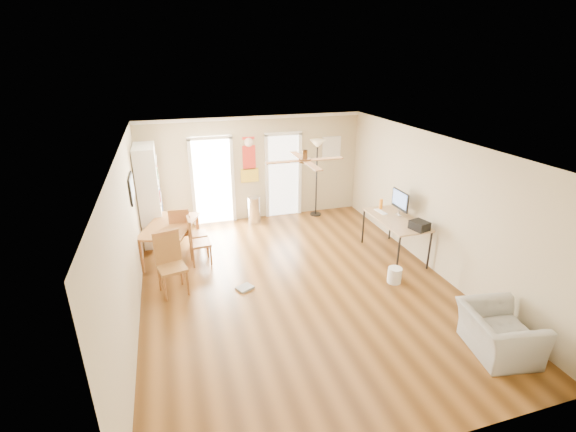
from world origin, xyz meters
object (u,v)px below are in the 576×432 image
object	(u,v)px
bookshelf	(149,195)
dining_chair_right_a	(198,232)
trash_can	(254,210)
wastebasket_a	(395,275)
torchiere_lamp	(317,179)
armchair	(498,333)
dining_chair_near	(172,265)
dining_table	(171,241)
computer_desk	(394,237)
dining_chair_right_b	(200,241)
dining_chair_far	(180,229)
printer	(420,225)

from	to	relation	value
bookshelf	dining_chair_right_a	distance (m)	1.39
trash_can	wastebasket_a	xyz separation A→B (m)	(1.88, -3.58, -0.19)
torchiere_lamp	armchair	distance (m)	5.77
dining_chair_right_a	dining_chair_near	size ratio (longest dim) A/B	0.81
dining_table	torchiere_lamp	size ratio (longest dim) A/B	0.74
computer_desk	dining_table	bearing A→B (deg)	164.34
dining_chair_right_b	dining_chair_far	distance (m)	0.75
bookshelf	trash_can	distance (m)	2.54
dining_chair_near	computer_desk	bearing A→B (deg)	-11.10
dining_table	trash_can	xyz separation A→B (m)	(2.04, 1.33, -0.03)
dining_table	dining_chair_far	size ratio (longest dim) A/B	1.45
torchiere_lamp	computer_desk	xyz separation A→B (m)	(0.76, -2.63, -0.58)
bookshelf	dining_chair_right_b	distance (m)	1.76
computer_desk	torchiere_lamp	bearing A→B (deg)	106.09
dining_chair_right_b	armchair	distance (m)	5.42
dining_chair_near	printer	world-z (taller)	dining_chair_near
computer_desk	printer	size ratio (longest dim) A/B	4.73
dining_chair_right_b	computer_desk	distance (m)	4.00
dining_chair_right_b	printer	bearing A→B (deg)	-112.69
computer_desk	wastebasket_a	size ratio (longest dim) A/B	5.18
armchair	dining_chair_right_a	bearing A→B (deg)	50.29
dining_table	trash_can	size ratio (longest dim) A/B	2.18
dining_chair_right_a	printer	xyz separation A→B (m)	(4.05, -1.99, 0.46)
printer	torchiere_lamp	bearing A→B (deg)	90.48
trash_can	printer	size ratio (longest dim) A/B	2.07
wastebasket_a	armchair	distance (m)	2.13
bookshelf	torchiere_lamp	size ratio (longest dim) A/B	1.10
trash_can	wastebasket_a	bearing A→B (deg)	-62.31
wastebasket_a	computer_desk	bearing A→B (deg)	60.94
dining_table	dining_chair_right_b	distance (m)	0.71
computer_desk	printer	distance (m)	0.79
dining_chair_right_a	armchair	size ratio (longest dim) A/B	0.90
computer_desk	printer	xyz separation A→B (m)	(0.13, -0.61, 0.50)
dining_chair_near	dining_chair_far	world-z (taller)	dining_chair_near
printer	armchair	bearing A→B (deg)	-111.86
bookshelf	computer_desk	bearing A→B (deg)	-25.61
bookshelf	computer_desk	distance (m)	5.35
wastebasket_a	armchair	bearing A→B (deg)	-79.51
dining_chair_right_a	trash_can	world-z (taller)	dining_chair_right_a
dining_chair_right_a	wastebasket_a	xyz separation A→B (m)	(3.36, -2.37, -0.30)
dining_chair_right_a	computer_desk	world-z (taller)	dining_chair_right_a
dining_chair_right_a	printer	world-z (taller)	printer
bookshelf	wastebasket_a	world-z (taller)	bookshelf
bookshelf	dining_chair_near	world-z (taller)	bookshelf
bookshelf	dining_chair_right_b	size ratio (longest dim) A/B	2.22
computer_desk	dining_chair_far	bearing A→B (deg)	160.61
dining_chair_far	bookshelf	bearing A→B (deg)	-48.84
dining_chair_far	wastebasket_a	xyz separation A→B (m)	(3.71, -2.49, -0.36)
dining_chair_right_b	trash_can	size ratio (longest dim) A/B	1.46
torchiere_lamp	dining_chair_right_a	bearing A→B (deg)	-158.49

